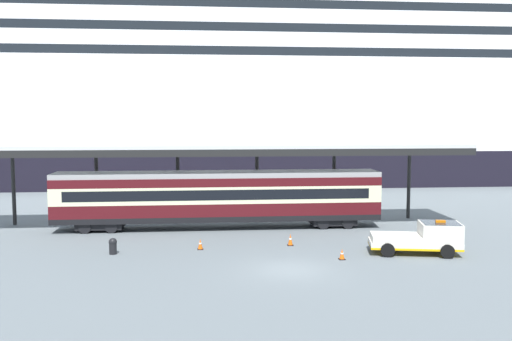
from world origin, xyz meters
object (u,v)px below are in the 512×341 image
(traffic_cone_near, at_px, (342,254))
(cruise_ship, at_px, (297,69))
(service_truck, at_px, (424,237))
(traffic_cone_mid, at_px, (290,240))
(traffic_cone_far, at_px, (200,244))
(quay_bollard, at_px, (113,245))
(train_carriage, at_px, (219,197))

(traffic_cone_near, bearing_deg, cruise_ship, 83.95)
(cruise_ship, distance_m, service_truck, 44.86)
(traffic_cone_mid, bearing_deg, traffic_cone_far, -174.36)
(traffic_cone_far, distance_m, quay_bollard, 5.14)
(traffic_cone_far, bearing_deg, cruise_ship, 72.72)
(traffic_cone_near, bearing_deg, quay_bollard, 169.26)
(cruise_ship, bearing_deg, service_truck, -89.38)
(traffic_cone_far, height_order, quay_bollard, quay_bollard)
(train_carriage, bearing_deg, service_truck, -37.06)
(quay_bollard, bearing_deg, service_truck, -5.04)
(train_carriage, relative_size, traffic_cone_mid, 31.30)
(train_carriage, xyz_separation_m, quay_bollard, (-6.38, -7.28, -1.79))
(traffic_cone_near, xyz_separation_m, traffic_cone_far, (-7.97, 3.19, 0.02))
(traffic_cone_near, bearing_deg, train_carriage, 124.37)
(traffic_cone_far, bearing_deg, service_truck, -10.05)
(traffic_cone_far, relative_size, quay_bollard, 0.68)
(traffic_cone_near, xyz_separation_m, traffic_cone_mid, (-2.36, 3.74, 0.07))
(traffic_cone_near, distance_m, traffic_cone_far, 8.58)
(traffic_cone_mid, bearing_deg, quay_bollard, -173.25)
(cruise_ship, bearing_deg, train_carriage, -108.43)
(train_carriage, height_order, traffic_cone_near, train_carriage)
(traffic_cone_mid, bearing_deg, cruise_ship, 80.08)
(service_truck, height_order, traffic_cone_far, service_truck)
(train_carriage, distance_m, traffic_cone_mid, 7.65)
(traffic_cone_far, bearing_deg, train_carriage, 78.86)
(cruise_ship, distance_m, traffic_cone_near, 46.14)
(traffic_cone_mid, height_order, traffic_cone_far, traffic_cone_mid)
(train_carriage, bearing_deg, cruise_ship, 71.57)
(train_carriage, distance_m, quay_bollard, 9.85)
(service_truck, height_order, quay_bollard, service_truck)
(cruise_ship, distance_m, train_carriage, 37.75)
(traffic_cone_near, distance_m, quay_bollard, 13.29)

